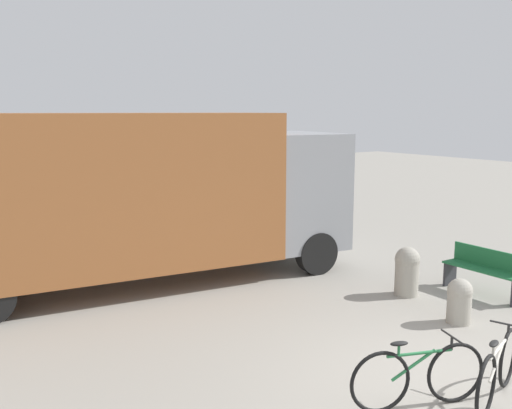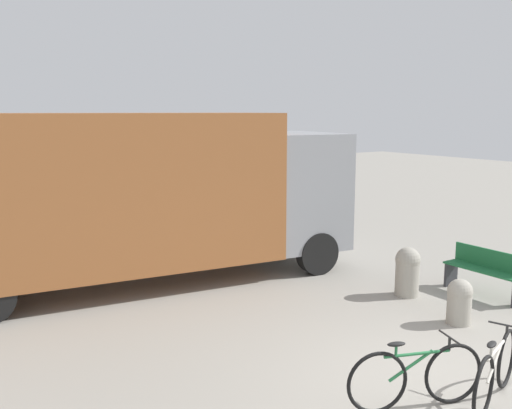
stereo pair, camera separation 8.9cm
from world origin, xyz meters
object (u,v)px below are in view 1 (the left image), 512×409
bicycle_middle (497,370)px  delivery_truck (130,192)px  bollard_far_bench (407,270)px  bollard_near_bench (459,300)px  park_bench (485,269)px  bicycle_near (418,376)px

bicycle_middle → delivery_truck: bearing=85.8°
bollard_far_bench → bicycle_middle: bearing=-123.8°
bollard_near_bench → delivery_truck: bearing=125.7°
bicycle_middle → bollard_far_bench: bollard_far_bench is taller
park_bench → bollard_near_bench: (-1.64, -0.65, -0.09)m
bicycle_middle → bollard_near_bench: bicycle_middle is taller
bollard_near_bench → bollard_far_bench: size_ratio=0.81×
delivery_truck → park_bench: delivery_truck is taller
delivery_truck → bollard_near_bench: (3.53, -4.92, -1.45)m
park_bench → bicycle_middle: 4.22m
delivery_truck → park_bench: 6.84m
bicycle_near → park_bench: bearing=45.8°
park_bench → bicycle_near: park_bench is taller
park_bench → bicycle_near: bearing=116.5°
delivery_truck → bollard_far_bench: size_ratio=9.85×
delivery_truck → bollard_far_bench: bearing=-34.5°
bicycle_middle → bollard_far_bench: (2.18, 3.26, 0.10)m
park_bench → bollard_near_bench: bearing=112.7°
park_bench → bollard_far_bench: 1.46m
park_bench → bollard_far_bench: bollard_far_bench is taller
bicycle_middle → bollard_far_bench: bearing=37.4°
bollard_near_bench → park_bench: bearing=21.7°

